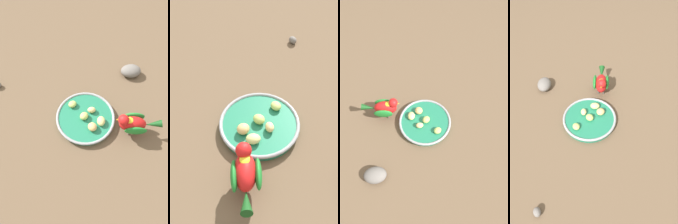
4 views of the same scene
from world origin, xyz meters
The scene contains 10 objects.
ground_plane centered at (0.00, 0.00, 0.00)m, with size 4.00×4.00×0.00m, color brown.
feeding_bowl centered at (-0.02, 0.01, 0.01)m, with size 0.23×0.23×0.03m.
apple_piece_0 centered at (-0.05, -0.04, 0.03)m, with size 0.04×0.03×0.03m, color tan.
apple_piece_1 centered at (-0.02, 0.01, 0.03)m, with size 0.03×0.03×0.02m, color #B2CC66.
apple_piece_2 centered at (0.01, 0.00, 0.03)m, with size 0.03×0.02×0.02m, color #E5C67F.
apple_piece_3 centered at (0.00, 0.08, 0.03)m, with size 0.03×0.03×0.02m, color #B2CC66.
apple_piece_4 centered at (-0.01, -0.05, 0.03)m, with size 0.04×0.03×0.02m, color #C6D17A.
parrot centered at (0.02, -0.16, 0.07)m, with size 0.11×0.16×0.12m.
rock_large centered at (0.27, -0.05, 0.02)m, with size 0.09×0.06×0.05m, color slate.
pebble_0 centered at (-0.07, 0.41, 0.01)m, with size 0.03×0.02×0.02m, color slate.
Camera 4 is at (-0.31, 0.46, 0.75)m, focal length 34.29 mm.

